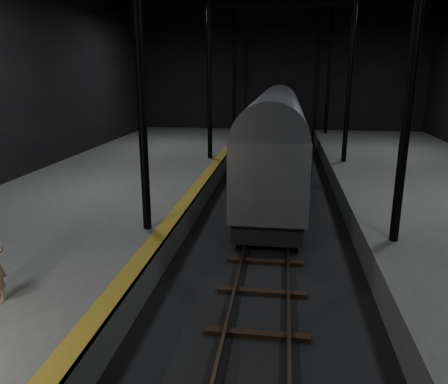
# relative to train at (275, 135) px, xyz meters

# --- Properties ---
(ground) EXTENTS (44.00, 44.00, 0.00)m
(ground) POSITION_rel_train_xyz_m (0.00, -5.81, -2.72)
(ground) COLOR black
(ground) RESTS_ON ground
(platform_left) EXTENTS (9.00, 43.80, 1.00)m
(platform_left) POSITION_rel_train_xyz_m (-7.50, -5.81, -2.22)
(platform_left) COLOR #545451
(platform_left) RESTS_ON ground
(tactile_strip) EXTENTS (0.50, 43.80, 0.01)m
(tactile_strip) POSITION_rel_train_xyz_m (-3.25, -5.81, -1.72)
(tactile_strip) COLOR olive
(tactile_strip) RESTS_ON platform_left
(track) EXTENTS (2.40, 43.00, 0.24)m
(track) POSITION_rel_train_xyz_m (0.00, -5.81, -2.65)
(track) COLOR #3F3328
(track) RESTS_ON ground
(train) EXTENTS (2.74, 18.25, 4.88)m
(train) POSITION_rel_train_xyz_m (0.00, 0.00, 0.00)
(train) COLOR #989CA0
(train) RESTS_ON ground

